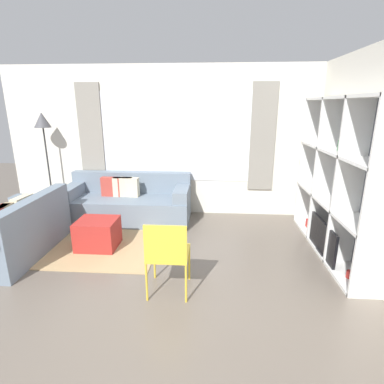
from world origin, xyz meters
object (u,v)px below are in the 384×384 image
(floor_lamp, at_px, (43,130))
(couch_main, at_px, (128,203))
(folding_chair, at_px, (167,251))
(couch_side, at_px, (17,232))
(shelving_unit, at_px, (339,182))
(ottoman, at_px, (98,234))

(floor_lamp, bearing_deg, couch_main, -6.30)
(floor_lamp, distance_m, folding_chair, 3.62)
(couch_main, distance_m, couch_side, 1.83)
(couch_side, distance_m, folding_chair, 2.36)
(floor_lamp, xyz_separation_m, folding_chair, (2.54, -2.35, -1.08))
(shelving_unit, distance_m, couch_main, 3.43)
(couch_main, distance_m, floor_lamp, 1.98)
(shelving_unit, height_order, folding_chair, shelving_unit)
(ottoman, bearing_deg, folding_chair, -41.55)
(couch_side, bearing_deg, shelving_unit, 95.35)
(couch_main, xyz_separation_m, folding_chair, (1.04, -2.18, 0.20))
(couch_side, bearing_deg, couch_main, 140.02)
(floor_lamp, relative_size, folding_chair, 2.19)
(shelving_unit, xyz_separation_m, couch_side, (-4.39, -0.41, -0.69))
(folding_chair, bearing_deg, couch_side, -19.45)
(ottoman, xyz_separation_m, floor_lamp, (-1.36, 1.30, 1.38))
(shelving_unit, distance_m, ottoman, 3.45)
(ottoman, bearing_deg, floor_lamp, 136.27)
(couch_main, relative_size, floor_lamp, 1.16)
(ottoman, bearing_deg, couch_main, 83.12)
(ottoman, relative_size, floor_lamp, 0.30)
(shelving_unit, distance_m, folding_chair, 2.52)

